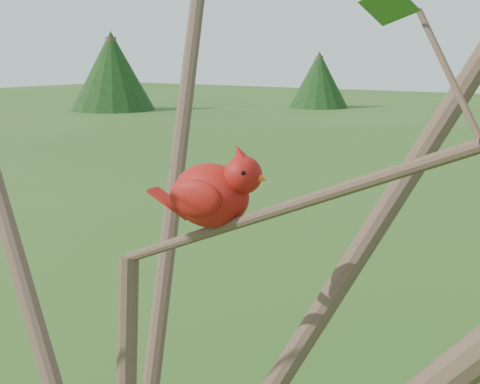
# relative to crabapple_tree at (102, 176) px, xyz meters

# --- Properties ---
(crabapple_tree) EXTENTS (2.35, 2.05, 2.95)m
(crabapple_tree) POSITION_rel_crabapple_tree_xyz_m (0.00, 0.00, 0.00)
(crabapple_tree) COLOR #483227
(crabapple_tree) RESTS_ON ground
(cardinal) EXTENTS (0.21, 0.11, 0.14)m
(cardinal) POSITION_rel_crabapple_tree_xyz_m (0.13, 0.11, -0.03)
(cardinal) COLOR #9E190D
(cardinal) RESTS_ON ground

